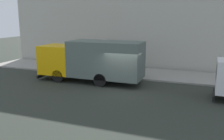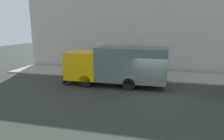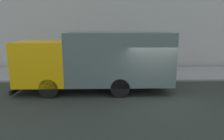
{
  "view_description": "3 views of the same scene",
  "coord_description": "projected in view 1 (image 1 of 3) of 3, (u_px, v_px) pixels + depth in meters",
  "views": [
    {
      "loc": [
        -15.83,
        -5.38,
        4.95
      ],
      "look_at": [
        0.84,
        1.01,
        1.13
      ],
      "focal_mm": 40.17,
      "sensor_mm": 36.0,
      "label": 1
    },
    {
      "loc": [
        -13.82,
        -0.32,
        4.63
      ],
      "look_at": [
        0.96,
        3.15,
        1.33
      ],
      "focal_mm": 30.86,
      "sensor_mm": 36.0,
      "label": 2
    },
    {
      "loc": [
        -9.7,
        2.25,
        3.48
      ],
      "look_at": [
        1.19,
        2.02,
        1.17
      ],
      "focal_mm": 33.04,
      "sensor_mm": 36.0,
      "label": 3
    }
  ],
  "objects": [
    {
      "name": "ground",
      "position": [
        121.0,
        89.0,
        17.38
      ],
      "size": [
        80.0,
        80.0,
        0.0
      ],
      "primitive_type": "plane",
      "color": "#2B312A"
    },
    {
      "name": "sidewalk",
      "position": [
        140.0,
        73.0,
        22.07
      ],
      "size": [
        4.32,
        30.0,
        0.13
      ],
      "primitive_type": "cube",
      "color": "gray",
      "rests_on": "ground"
    },
    {
      "name": "building_facade",
      "position": [
        149.0,
        2.0,
        23.21
      ],
      "size": [
        0.5,
        30.0,
        12.47
      ],
      "primitive_type": "cube",
      "color": "#B2B1A5",
      "rests_on": "ground"
    },
    {
      "name": "large_utility_truck",
      "position": [
        92.0,
        60.0,
        19.1
      ],
      "size": [
        2.47,
        8.21,
        3.17
      ],
      "rotation": [
        0.0,
        0.0,
        0.01
      ],
      "color": "#F4AF0A",
      "rests_on": "ground"
    },
    {
      "name": "pedestrian_walking",
      "position": [
        123.0,
        58.0,
        23.82
      ],
      "size": [
        0.43,
        0.43,
        1.77
      ],
      "rotation": [
        0.0,
        0.0,
        0.24
      ],
      "color": "#4F3855",
      "rests_on": "sidewalk"
    },
    {
      "name": "pedestrian_standing",
      "position": [
        143.0,
        66.0,
        20.38
      ],
      "size": [
        0.45,
        0.45,
        1.71
      ],
      "rotation": [
        0.0,
        0.0,
        3.65
      ],
      "color": "black",
      "rests_on": "sidewalk"
    },
    {
      "name": "pedestrian_third",
      "position": [
        130.0,
        62.0,
        22.07
      ],
      "size": [
        0.5,
        0.5,
        1.67
      ],
      "rotation": [
        0.0,
        0.0,
        4.29
      ],
      "color": "#231C2B",
      "rests_on": "sidewalk"
    },
    {
      "name": "traffic_cone_orange",
      "position": [
        56.0,
        65.0,
        23.41
      ],
      "size": [
        0.52,
        0.52,
        0.75
      ],
      "primitive_type": "cone",
      "color": "orange",
      "rests_on": "sidewalk"
    },
    {
      "name": "street_sign_post",
      "position": [
        122.0,
        59.0,
        20.52
      ],
      "size": [
        0.44,
        0.08,
        2.41
      ],
      "color": "#4C5156",
      "rests_on": "sidewalk"
    }
  ]
}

